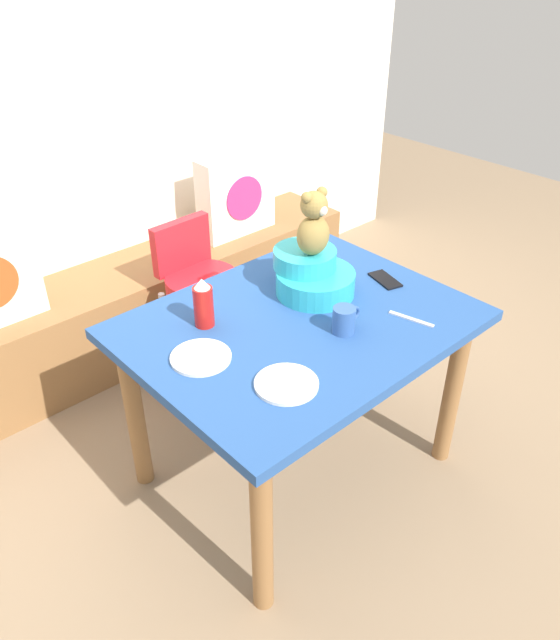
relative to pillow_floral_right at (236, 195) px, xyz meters
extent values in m
plane|color=#8C7256|center=(-0.67, -1.19, -0.68)|extent=(8.00, 8.00, 0.00)
cube|color=silver|center=(-0.67, 0.29, 0.62)|extent=(4.40, 0.10, 2.60)
cube|color=olive|center=(-0.67, 0.02, -0.45)|extent=(2.60, 0.44, 0.46)
cube|color=white|center=(0.00, 0.00, 0.00)|extent=(0.44, 0.14, 0.44)
cylinder|color=#E02D72|center=(0.00, -0.07, 0.00)|extent=(0.24, 0.01, 0.24)
cube|color=#264C8C|center=(-0.67, -1.19, 0.04)|extent=(1.19, 0.92, 0.04)
cylinder|color=olive|center=(-1.17, -1.56, -0.33)|extent=(0.07, 0.07, 0.70)
cylinder|color=olive|center=(-0.16, -1.56, -0.33)|extent=(0.07, 0.07, 0.70)
cylinder|color=olive|center=(-1.17, -0.82, -0.33)|extent=(0.07, 0.07, 0.70)
cylinder|color=olive|center=(-0.16, -0.82, -0.33)|extent=(0.07, 0.07, 0.70)
cylinder|color=red|center=(-0.56, -0.43, -0.17)|extent=(0.34, 0.34, 0.10)
cube|color=red|center=(-0.56, -0.29, -0.01)|extent=(0.30, 0.06, 0.24)
cube|color=white|center=(-0.55, -0.61, -0.10)|extent=(0.31, 0.21, 0.02)
cylinder|color=silver|center=(-0.70, -0.57, -0.45)|extent=(0.03, 0.03, 0.46)
cylinder|color=silver|center=(-0.42, -0.57, -0.45)|extent=(0.03, 0.03, 0.46)
cylinder|color=silver|center=(-0.70, -0.29, -0.45)|extent=(0.03, 0.03, 0.46)
cylinder|color=silver|center=(-0.42, -0.29, -0.45)|extent=(0.03, 0.03, 0.46)
cylinder|color=#29ABBB|center=(-0.49, -1.10, 0.10)|extent=(0.30, 0.30, 0.09)
cylinder|color=#29ABBB|center=(-0.49, -1.04, 0.18)|extent=(0.24, 0.24, 0.07)
ellipsoid|color=olive|center=(-0.49, -1.08, 0.29)|extent=(0.13, 0.11, 0.15)
sphere|color=olive|center=(-0.49, -1.08, 0.41)|extent=(0.10, 0.10, 0.10)
sphere|color=beige|center=(-0.49, -1.12, 0.40)|extent=(0.04, 0.04, 0.04)
sphere|color=olive|center=(-0.53, -1.08, 0.45)|extent=(0.04, 0.04, 0.04)
sphere|color=olive|center=(-0.46, -1.08, 0.45)|extent=(0.04, 0.04, 0.04)
cylinder|color=red|center=(-0.94, -0.99, 0.13)|extent=(0.07, 0.07, 0.15)
cone|color=white|center=(-0.94, -0.99, 0.23)|extent=(0.06, 0.06, 0.03)
cylinder|color=#335999|center=(-0.61, -1.35, 0.11)|extent=(0.08, 0.08, 0.09)
torus|color=#335999|center=(-0.56, -1.35, 0.11)|extent=(0.06, 0.01, 0.06)
cylinder|color=white|center=(-1.07, -1.14, 0.07)|extent=(0.20, 0.20, 0.01)
cylinder|color=white|center=(-0.95, -1.43, 0.07)|extent=(0.20, 0.20, 0.01)
cube|color=black|center=(-0.22, -1.22, 0.06)|extent=(0.11, 0.16, 0.01)
cube|color=silver|center=(-0.37, -1.46, 0.06)|extent=(0.06, 0.17, 0.01)
camera|label=1|loc=(-1.97, -2.51, 1.27)|focal=34.82mm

